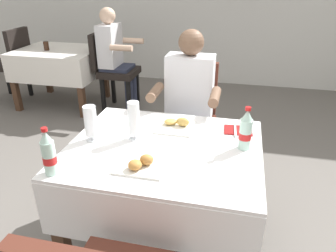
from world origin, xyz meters
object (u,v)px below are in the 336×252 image
cola_bottle_secondary (246,131)px  background_chair_left (11,60)px  napkin_cutlery_set (238,130)px  seated_diner_far (188,103)px  background_patron (115,54)px  chair_far_diner_seat (188,116)px  background_chair_right (112,67)px  background_dining_table (60,63)px  beer_glass_middle (134,120)px  background_table_tumbler (46,46)px  main_dining_table (164,171)px  cola_bottle_primary (49,154)px  beer_glass_left (91,123)px  plate_far_diner (176,125)px  plate_near_camera (142,163)px

cola_bottle_secondary → background_chair_left: cola_bottle_secondary is taller
napkin_cutlery_set → seated_diner_far: bearing=131.0°
background_patron → chair_far_diner_seat: bearing=-48.2°
background_chair_left → background_chair_right: size_ratio=1.00×
background_dining_table → background_patron: bearing=0.0°
seated_diner_far → beer_glass_middle: bearing=-106.2°
background_dining_table → background_table_tumbler: size_ratio=9.37×
main_dining_table → background_patron: bearing=118.2°
main_dining_table → background_chair_left: bearing=141.1°
cola_bottle_secondary → background_chair_right: size_ratio=0.26×
cola_bottle_primary → seated_diner_far: bearing=66.8°
seated_diner_far → background_chair_left: (-2.65, 1.38, -0.16)m
beer_glass_left → cola_bottle_secondary: 0.87m
plate_far_diner → plate_near_camera: bearing=-99.7°
cola_bottle_primary → background_chair_right: (-0.72, 2.51, -0.29)m
main_dining_table → beer_glass_left: 0.51m
main_dining_table → beer_glass_middle: size_ratio=4.66×
beer_glass_middle → background_patron: background_patron is taller
main_dining_table → background_dining_table: size_ratio=1.05×
plate_far_diner → background_patron: background_patron is taller
beer_glass_left → background_table_tumbler: beer_glass_left is taller
plate_near_camera → beer_glass_left: size_ratio=1.17×
main_dining_table → plate_near_camera: 0.30m
background_chair_right → background_chair_left: bearing=180.0°
background_chair_right → background_patron: 0.16m
chair_far_diner_seat → background_patron: (-1.14, 1.27, 0.16)m
background_dining_table → napkin_cutlery_set: bearing=-38.4°
main_dining_table → background_dining_table: 2.86m
seated_diner_far → beer_glass_left: 0.89m
chair_far_diner_seat → background_chair_right: (-1.19, 1.27, 0.00)m
cola_bottle_secondary → plate_near_camera: bearing=-148.9°
background_chair_left → plate_near_camera: bearing=-42.4°
seated_diner_far → plate_near_camera: 0.97m
beer_glass_left → background_table_tumbler: bearing=127.5°
background_chair_right → background_patron: background_patron is taller
beer_glass_left → background_chair_left: bearing=135.8°
chair_far_diner_seat → cola_bottle_primary: (-0.47, -1.24, 0.29)m
background_chair_right → background_table_tumbler: 0.87m
seated_diner_far → napkin_cutlery_set: (0.39, -0.45, 0.03)m
chair_far_diner_seat → background_table_tumbler: 2.36m
main_dining_table → napkin_cutlery_set: 0.53m
beer_glass_left → background_table_tumbler: 2.61m
plate_far_diner → background_dining_table: (-1.93, 1.87, -0.19)m
main_dining_table → plate_near_camera: bearing=-105.6°
main_dining_table → cola_bottle_primary: bearing=-140.8°
main_dining_table → cola_bottle_primary: cola_bottle_primary is taller
napkin_cutlery_set → background_dining_table: size_ratio=0.19×
plate_near_camera → beer_glass_middle: 0.32m
beer_glass_middle → background_patron: bearing=114.5°
plate_near_camera → napkin_cutlery_set: bearing=47.9°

